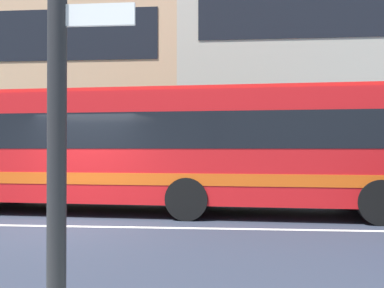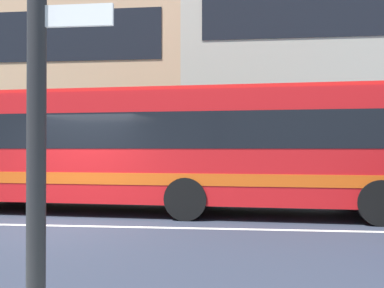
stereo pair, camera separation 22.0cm
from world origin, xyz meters
name	(u,v)px [view 1 (the left image)]	position (x,y,z in m)	size (l,w,h in m)	color
ground_plane	(67,226)	(0.00, 0.00, 0.00)	(160.00, 160.00, 0.00)	#2A303F
lane_centre_line	(67,226)	(0.00, 0.00, 0.00)	(60.00, 0.16, 0.01)	silver
hedge_row_far	(47,185)	(-2.94, 5.64, 0.36)	(17.59, 1.10, 0.73)	#2D5120
apartment_block_left	(4,76)	(-10.05, 15.53, 6.11)	(22.39, 10.14, 12.22)	tan
transit_bus	(165,146)	(1.81, 2.18, 1.75)	(12.22, 3.29, 3.17)	red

